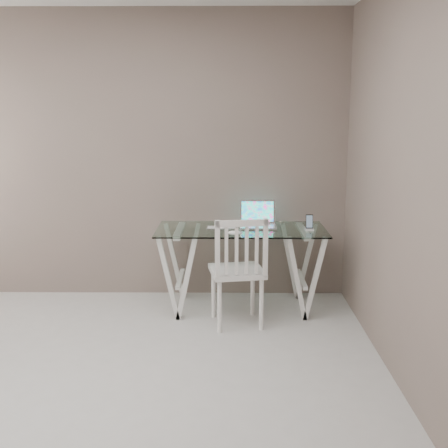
% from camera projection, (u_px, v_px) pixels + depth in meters
% --- Properties ---
extents(room, '(4.50, 4.52, 2.71)m').
position_uv_depth(room, '(56.00, 123.00, 3.05)').
color(room, '#B3B0AC').
rests_on(room, ground).
extents(desk, '(1.50, 0.70, 0.75)m').
position_uv_depth(desk, '(241.00, 268.00, 5.06)').
color(desk, silver).
rests_on(desk, ground).
extents(chair, '(0.50, 0.50, 0.94)m').
position_uv_depth(chair, '(239.00, 267.00, 4.60)').
color(chair, silver).
rests_on(chair, ground).
extents(laptop, '(0.32, 0.27, 0.23)m').
position_uv_depth(laptop, '(258.00, 220.00, 5.10)').
color(laptop, silver).
rests_on(laptop, desk).
extents(keyboard, '(0.27, 0.12, 0.01)m').
position_uv_depth(keyboard, '(222.00, 228.00, 5.02)').
color(keyboard, silver).
rests_on(keyboard, desk).
extents(mouse, '(0.11, 0.07, 0.04)m').
position_uv_depth(mouse, '(234.00, 233.00, 4.74)').
color(mouse, white).
rests_on(mouse, desk).
extents(phone_dock, '(0.07, 0.07, 0.14)m').
position_uv_depth(phone_dock, '(309.00, 226.00, 4.92)').
color(phone_dock, white).
rests_on(phone_dock, desk).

